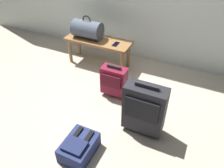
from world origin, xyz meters
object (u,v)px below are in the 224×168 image
object	(u,v)px
suitcase_upright_charcoal	(144,109)
cell_phone	(116,44)
bench	(98,44)
backpack_navy	(79,147)
duffel_bag_slate	(87,29)
suitcase_small_burgundy	(114,81)

from	to	relation	value
suitcase_upright_charcoal	cell_phone	bearing A→B (deg)	127.88
bench	backpack_navy	size ratio (longest dim) A/B	2.63
duffel_bag_slate	backpack_navy	distance (m)	1.81
bench	backpack_navy	distance (m)	1.69
suitcase_small_burgundy	backpack_navy	distance (m)	0.97
bench	suitcase_small_burgundy	world-z (taller)	suitcase_small_burgundy
suitcase_upright_charcoal	suitcase_small_burgundy	world-z (taller)	suitcase_upright_charcoal
duffel_bag_slate	suitcase_small_burgundy	world-z (taller)	duffel_bag_slate
duffel_bag_slate	suitcase_upright_charcoal	size ratio (longest dim) A/B	0.70
cell_phone	suitcase_small_burgundy	bearing A→B (deg)	-67.66
duffel_bag_slate	suitcase_small_burgundy	distance (m)	0.98
suitcase_upright_charcoal	suitcase_small_burgundy	bearing A→B (deg)	142.30
bench	suitcase_small_burgundy	xyz separation A→B (m)	(0.54, -0.60, -0.12)
cell_phone	suitcase_small_burgundy	distance (m)	0.65
backpack_navy	suitcase_upright_charcoal	bearing A→B (deg)	49.83
bench	suitcase_upright_charcoal	bearing A→B (deg)	-43.47
bench	suitcase_upright_charcoal	world-z (taller)	suitcase_upright_charcoal
suitcase_small_burgundy	bench	bearing A→B (deg)	131.72
duffel_bag_slate	suitcase_upright_charcoal	xyz separation A→B (m)	(1.25, -1.01, -0.23)
cell_phone	suitcase_upright_charcoal	distance (m)	1.26
bench	suitcase_small_burgundy	bearing A→B (deg)	-48.28
duffel_bag_slate	suitcase_small_burgundy	xyz separation A→B (m)	(0.71, -0.60, -0.32)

